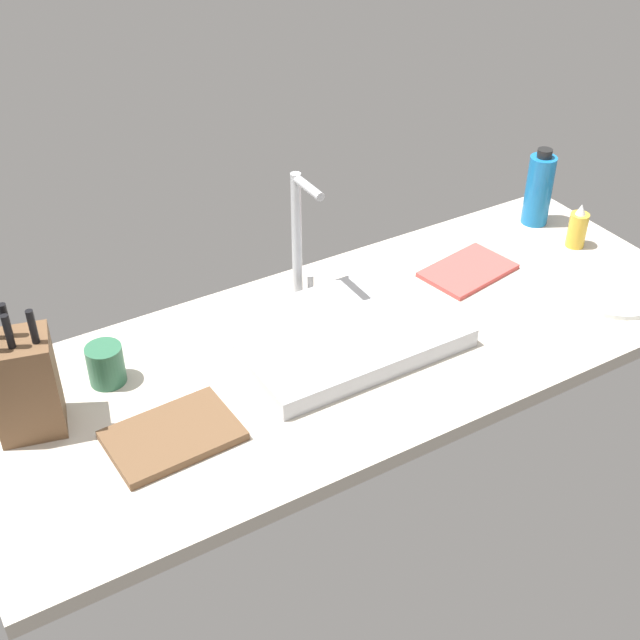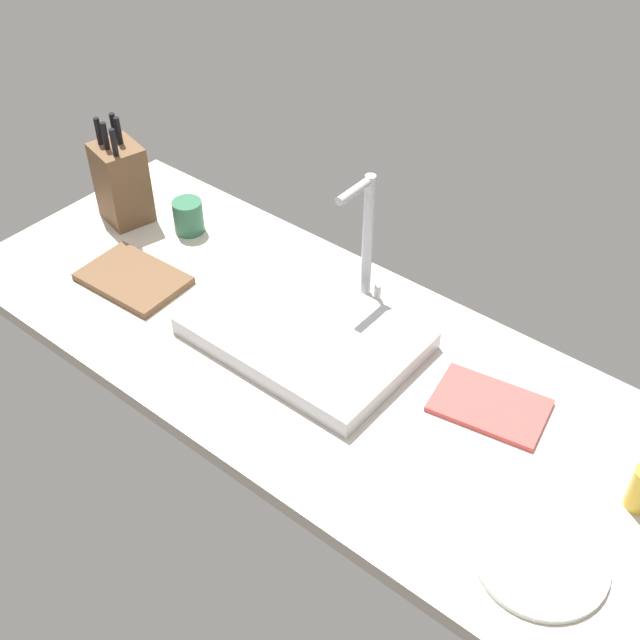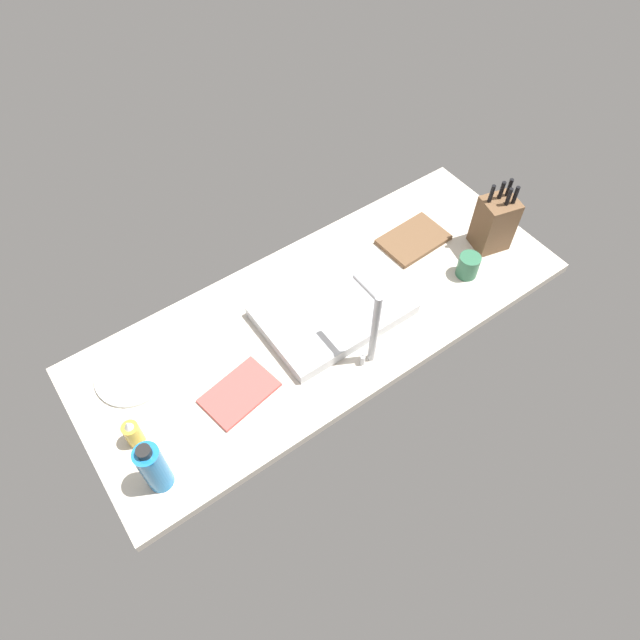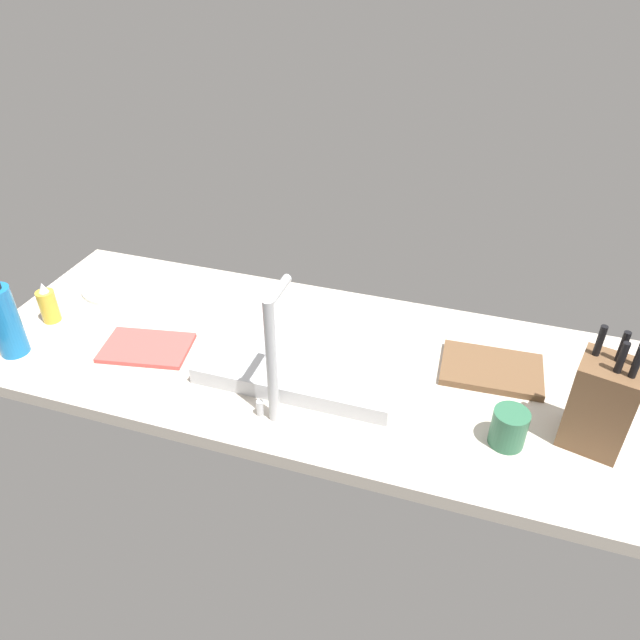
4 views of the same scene
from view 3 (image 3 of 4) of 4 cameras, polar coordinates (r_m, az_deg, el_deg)
The scene contains 10 objects.
countertop_slab at distance 194.25cm, azimuth 0.48°, elevation 0.36°, with size 169.96×67.03×3.50cm, color beige.
sink_basin at distance 191.03cm, azimuth 1.28°, elevation 1.00°, with size 48.39×33.10×4.32cm, color #B7BABF.
faucet at distance 168.96cm, azimuth 5.31°, elevation -0.40°, with size 5.50×11.95×31.57cm.
knife_block at distance 215.46cm, azimuth 17.10°, elevation 9.31°, with size 14.31×13.28×27.79cm.
cutting_board at distance 216.91cm, azimuth 9.36°, elevation 7.98°, with size 24.41×16.56×1.80cm, color brown.
soap_bottle at distance 172.98cm, azimuth -18.26°, elevation -10.77°, with size 4.85×4.85×12.03cm.
water_bottle at distance 161.66cm, azimuth -16.36°, elevation -14.01°, with size 7.09×7.09×21.30cm.
dinner_plate at distance 188.28cm, azimuth -18.38°, elevation -5.25°, with size 22.85×22.85×1.20cm, color silver.
dish_towel at distance 177.38cm, azimuth -8.09°, elevation -7.24°, with size 22.33×14.44×1.20cm, color #CC4C47.
coffee_mug at distance 207.34cm, azimuth 14.65°, elevation 5.29°, with size 7.59×7.59×8.67cm, color #2D6647.
Camera 3 is at (68.09, 92.89, 158.17)cm, focal length 31.88 mm.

